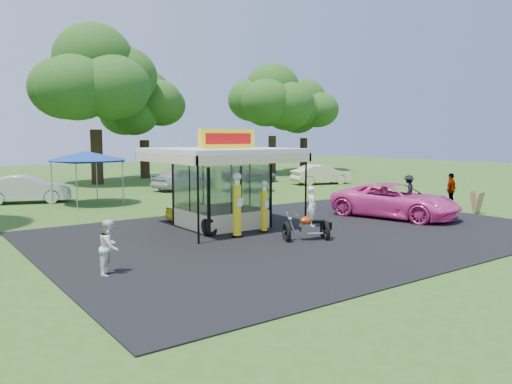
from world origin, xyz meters
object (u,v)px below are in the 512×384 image
(gas_pump_right, at_px, (264,208))
(motorcycle, at_px, (310,219))
(pink_sedan, at_px, (395,201))
(spectator_west, at_px, (110,247))
(bg_car_a, at_px, (27,189))
(bg_car_e, at_px, (321,174))
(kiosk_car, at_px, (196,210))
(spectator_east_b, at_px, (451,189))
(a_frame_sign, at_px, (477,203))
(tent_east, at_px, (239,156))
(spectator_east_a, at_px, (409,190))
(gas_pump_left, at_px, (237,206))
(gas_station_kiosk, at_px, (221,186))
(bg_car_c, at_px, (183,178))
(bg_car_d, at_px, (249,174))
(tent_west, at_px, (86,156))

(gas_pump_right, relative_size, motorcycle, 1.00)
(gas_pump_right, xyz_separation_m, pink_sedan, (7.26, -0.72, -0.19))
(motorcycle, xyz_separation_m, spectator_west, (-7.62, -0.14, -0.04))
(bg_car_a, bearing_deg, bg_car_e, -75.95)
(motorcycle, height_order, kiosk_car, motorcycle)
(spectator_east_b, bearing_deg, a_frame_sign, 47.28)
(motorcycle, bearing_deg, tent_east, 88.67)
(kiosk_car, distance_m, spectator_east_a, 12.39)
(gas_pump_left, height_order, spectator_west, gas_pump_left)
(gas_station_kiosk, distance_m, bg_car_a, 14.29)
(gas_station_kiosk, relative_size, bg_car_e, 1.11)
(gas_station_kiosk, xyz_separation_m, kiosk_car, (-0.00, 2.21, -1.30))
(gas_pump_left, distance_m, bg_car_c, 18.02)
(bg_car_e, bearing_deg, tent_east, 109.37)
(bg_car_d, bearing_deg, gas_pump_left, -179.60)
(a_frame_sign, height_order, tent_west, tent_west)
(spectator_west, relative_size, tent_west, 0.36)
(gas_pump_right, height_order, tent_west, tent_west)
(gas_pump_left, bearing_deg, motorcycle, -47.49)
(a_frame_sign, relative_size, spectator_east_a, 0.64)
(gas_pump_left, distance_m, spectator_west, 6.16)
(bg_car_e, bearing_deg, a_frame_sign, 179.27)
(bg_car_d, bearing_deg, tent_east, 176.55)
(gas_station_kiosk, xyz_separation_m, pink_sedan, (7.98, -2.82, -0.96))
(bg_car_c, relative_size, tent_west, 1.13)
(gas_pump_left, bearing_deg, bg_car_a, 105.58)
(spectator_east_a, bearing_deg, bg_car_e, -139.70)
(gas_station_kiosk, relative_size, spectator_east_b, 2.94)
(gas_pump_right, xyz_separation_m, bg_car_e, (16.15, 13.83, -0.22))
(pink_sedan, xyz_separation_m, spectator_west, (-14.46, -1.68, -0.04))
(gas_pump_left, height_order, spectator_east_b, gas_pump_left)
(gas_pump_left, bearing_deg, tent_west, 97.34)
(a_frame_sign, height_order, spectator_west, spectator_west)
(gas_station_kiosk, height_order, bg_car_c, gas_station_kiosk)
(bg_car_d, relative_size, tent_west, 1.12)
(gas_pump_left, relative_size, pink_sedan, 0.43)
(spectator_east_a, height_order, bg_car_d, spectator_east_a)
(pink_sedan, height_order, bg_car_e, pink_sedan)
(spectator_east_b, relative_size, tent_west, 0.42)
(spectator_west, bearing_deg, bg_car_d, -5.31)
(bg_car_c, bearing_deg, pink_sedan, 171.83)
(a_frame_sign, relative_size, bg_car_d, 0.23)
(gas_station_kiosk, bearing_deg, bg_car_e, 34.81)
(kiosk_car, distance_m, tent_west, 9.01)
(bg_car_e, bearing_deg, motorcycle, 150.43)
(spectator_west, bearing_deg, gas_station_kiosk, -17.90)
(bg_car_e, xyz_separation_m, tent_west, (-19.27, -1.15, 1.97))
(pink_sedan, bearing_deg, gas_pump_right, 160.20)
(a_frame_sign, bearing_deg, kiosk_car, 145.47)
(bg_car_e, distance_m, tent_east, 8.72)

